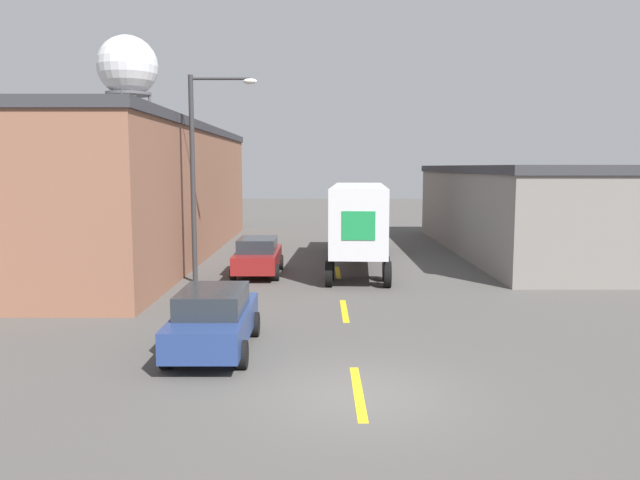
% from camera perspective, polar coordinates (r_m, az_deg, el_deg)
% --- Properties ---
extents(ground_plane, '(160.00, 160.00, 0.00)m').
position_cam_1_polar(ground_plane, '(13.41, 3.49, -13.92)').
color(ground_plane, '#4C4947').
extents(road_centerline, '(0.20, 18.18, 0.01)m').
position_cam_1_polar(road_centerline, '(20.70, 2.19, -6.46)').
color(road_centerline, gold).
rests_on(road_centerline, ground_plane).
extents(warehouse_left, '(9.02, 27.74, 6.90)m').
position_cam_1_polar(warehouse_left, '(34.51, -17.35, 4.31)').
color(warehouse_left, brown).
rests_on(warehouse_left, ground_plane).
extents(warehouse_right, '(8.84, 21.65, 4.79)m').
position_cam_1_polar(warehouse_right, '(36.40, 18.80, 2.71)').
color(warehouse_right, slate).
rests_on(warehouse_right, ground_plane).
extents(semi_truck, '(3.33, 13.02, 3.88)m').
position_cam_1_polar(semi_truck, '(29.86, 3.51, 2.08)').
color(semi_truck, black).
rests_on(semi_truck, ground_plane).
extents(parked_car_left_near, '(2.02, 4.58, 1.64)m').
position_cam_1_polar(parked_car_left_near, '(16.29, -9.74, -7.13)').
color(parked_car_left_near, navy).
rests_on(parked_car_left_near, ground_plane).
extents(parked_car_left_far, '(2.02, 4.58, 1.64)m').
position_cam_1_polar(parked_car_left_far, '(27.39, -5.75, -1.44)').
color(parked_car_left_far, maroon).
rests_on(parked_car_left_far, ground_plane).
extents(water_tower, '(6.34, 6.34, 18.44)m').
position_cam_1_polar(water_tower, '(71.12, -17.24, 14.79)').
color(water_tower, '#47474C').
rests_on(water_tower, ground_plane).
extents(street_lamp, '(2.75, 0.32, 8.35)m').
position_cam_1_polar(street_lamp, '(25.77, -10.94, 6.87)').
color(street_lamp, '#2D2D30').
rests_on(street_lamp, ground_plane).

